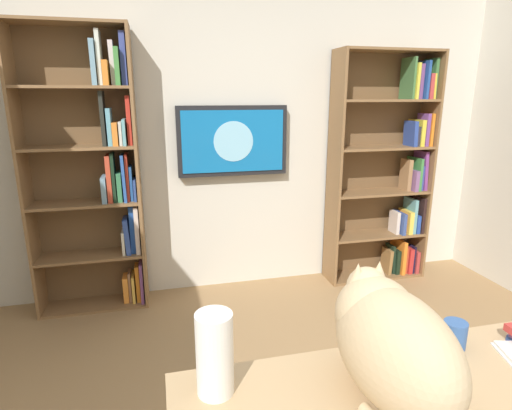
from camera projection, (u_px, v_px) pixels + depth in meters
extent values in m
cube|color=beige|center=(239.00, 129.00, 3.38)|extent=(4.52, 0.06, 2.70)
cube|color=brown|center=(425.00, 168.00, 3.67)|extent=(0.02, 0.28, 1.98)
cube|color=brown|center=(334.00, 172.00, 3.47)|extent=(0.02, 0.28, 1.98)
cube|color=brown|center=(373.00, 168.00, 3.70)|extent=(0.89, 0.01, 1.98)
cube|color=brown|center=(372.00, 274.00, 3.82)|extent=(0.85, 0.27, 0.02)
cube|color=brown|center=(375.00, 234.00, 3.72)|extent=(0.85, 0.27, 0.02)
cube|color=brown|center=(379.00, 192.00, 3.62)|extent=(0.85, 0.27, 0.02)
cube|color=brown|center=(382.00, 148.00, 3.52)|extent=(0.85, 0.27, 0.02)
cube|color=brown|center=(386.00, 100.00, 3.42)|extent=(0.85, 0.27, 0.02)
cube|color=brown|center=(390.00, 50.00, 3.32)|extent=(0.85, 0.27, 0.02)
cube|color=#AC3736|center=(412.00, 259.00, 3.87)|extent=(0.03, 0.19, 0.21)
cube|color=black|center=(409.00, 257.00, 3.86)|extent=(0.02, 0.18, 0.26)
cube|color=#B82A28|center=(405.00, 258.00, 3.87)|extent=(0.04, 0.22, 0.24)
cube|color=#B53E22|center=(402.00, 258.00, 3.86)|extent=(0.02, 0.18, 0.25)
cube|color=orange|center=(398.00, 255.00, 3.85)|extent=(0.03, 0.24, 0.31)
cube|color=black|center=(395.00, 261.00, 3.83)|extent=(0.04, 0.14, 0.23)
cube|color=black|center=(390.00, 258.00, 3.84)|extent=(0.04, 0.14, 0.27)
cube|color=olive|center=(387.00, 260.00, 3.83)|extent=(0.04, 0.15, 0.23)
cube|color=black|center=(417.00, 213.00, 3.77)|extent=(0.03, 0.23, 0.32)
cube|color=#22449E|center=(412.00, 222.00, 3.77)|extent=(0.04, 0.21, 0.17)
cube|color=#5F9BA3|center=(410.00, 215.00, 3.74)|extent=(0.03, 0.19, 0.31)
cube|color=#E7C448|center=(406.00, 221.00, 3.74)|extent=(0.04, 0.20, 0.21)
cube|color=#C13430|center=(401.00, 222.00, 3.75)|extent=(0.02, 0.18, 0.18)
cube|color=#364B87|center=(399.00, 222.00, 3.73)|extent=(0.03, 0.21, 0.19)
cube|color=beige|center=(394.00, 222.00, 3.72)|extent=(0.03, 0.14, 0.20)
cube|color=#83408E|center=(420.00, 170.00, 3.67)|extent=(0.05, 0.19, 0.34)
cube|color=#384498|center=(417.00, 177.00, 3.68)|extent=(0.03, 0.17, 0.21)
cube|color=#3C8140|center=(414.00, 173.00, 3.66)|extent=(0.03, 0.22, 0.29)
cube|color=slate|center=(411.00, 180.00, 3.66)|extent=(0.04, 0.21, 0.18)
cube|color=#9D744B|center=(406.00, 175.00, 3.64)|extent=(0.04, 0.14, 0.27)
cube|color=orange|center=(426.00, 129.00, 3.57)|extent=(0.02, 0.20, 0.28)
cube|color=#72428C|center=(423.00, 130.00, 3.55)|extent=(0.03, 0.15, 0.27)
cube|color=gold|center=(416.00, 133.00, 3.57)|extent=(0.04, 0.22, 0.22)
cube|color=#292830|center=(414.00, 136.00, 3.55)|extent=(0.03, 0.15, 0.17)
cube|color=#2C4595|center=(411.00, 134.00, 3.53)|extent=(0.04, 0.17, 0.21)
cube|color=#41773F|center=(430.00, 79.00, 3.47)|extent=(0.03, 0.18, 0.33)
cube|color=gold|center=(427.00, 87.00, 3.48)|extent=(0.03, 0.22, 0.21)
cube|color=#B13A3A|center=(425.00, 87.00, 3.46)|extent=(0.03, 0.21, 0.21)
cube|color=#234990|center=(422.00, 80.00, 3.43)|extent=(0.03, 0.20, 0.31)
cube|color=#75457B|center=(416.00, 82.00, 3.44)|extent=(0.03, 0.17, 0.28)
cube|color=#825382|center=(412.00, 85.00, 3.45)|extent=(0.03, 0.20, 0.23)
cube|color=gold|center=(411.00, 81.00, 3.41)|extent=(0.02, 0.22, 0.28)
cube|color=#437240|center=(408.00, 78.00, 3.40)|extent=(0.02, 0.20, 0.33)
cube|color=brown|center=(138.00, 174.00, 3.09)|extent=(0.02, 0.28, 2.10)
cube|color=brown|center=(24.00, 178.00, 2.92)|extent=(0.02, 0.28, 2.10)
cube|color=brown|center=(86.00, 173.00, 3.13)|extent=(0.80, 0.01, 2.10)
cube|color=brown|center=(97.00, 304.00, 3.27)|extent=(0.76, 0.27, 0.02)
cube|color=brown|center=(92.00, 256.00, 3.17)|extent=(0.76, 0.27, 0.02)
cube|color=brown|center=(86.00, 203.00, 3.06)|extent=(0.76, 0.27, 0.02)
cube|color=brown|center=(80.00, 147.00, 2.95)|extent=(0.76, 0.27, 0.02)
cube|color=brown|center=(73.00, 87.00, 2.84)|extent=(0.76, 0.27, 0.02)
cube|color=brown|center=(66.00, 22.00, 2.74)|extent=(0.76, 0.27, 0.02)
cube|color=#834C87|center=(142.00, 280.00, 3.30)|extent=(0.02, 0.19, 0.33)
cube|color=orange|center=(138.00, 282.00, 3.29)|extent=(0.03, 0.12, 0.30)
cube|color=#EBB848|center=(134.00, 286.00, 3.32)|extent=(0.02, 0.18, 0.22)
cube|color=#A1714D|center=(130.00, 285.00, 3.31)|extent=(0.02, 0.13, 0.24)
cube|color=orange|center=(126.00, 288.00, 3.30)|extent=(0.04, 0.14, 0.21)
cube|color=beige|center=(137.00, 228.00, 3.20)|extent=(0.03, 0.22, 0.37)
cube|color=#224A99|center=(133.00, 228.00, 3.19)|extent=(0.04, 0.15, 0.37)
cube|color=#304B98|center=(127.00, 235.00, 3.18)|extent=(0.05, 0.17, 0.28)
cube|color=beige|center=(124.00, 241.00, 3.19)|extent=(0.02, 0.17, 0.18)
cube|color=#2D4787|center=(135.00, 189.00, 3.12)|extent=(0.02, 0.19, 0.16)
cube|color=#26528D|center=(131.00, 183.00, 3.10)|extent=(0.02, 0.14, 0.26)
cube|color=red|center=(128.00, 177.00, 3.08)|extent=(0.02, 0.15, 0.35)
cube|color=#29539E|center=(124.00, 178.00, 3.06)|extent=(0.03, 0.18, 0.35)
cube|color=#337548|center=(120.00, 186.00, 3.09)|extent=(0.03, 0.17, 0.22)
cube|color=black|center=(114.00, 177.00, 3.04)|extent=(0.02, 0.14, 0.36)
cube|color=#B33F28|center=(110.00, 178.00, 3.05)|extent=(0.03, 0.18, 0.35)
cube|color=#6A8DA2|center=(105.00, 188.00, 3.07)|extent=(0.03, 0.21, 0.19)
cube|color=red|center=(129.00, 120.00, 2.99)|extent=(0.03, 0.15, 0.35)
cube|color=#63A1A9|center=(125.00, 132.00, 3.00)|extent=(0.02, 0.21, 0.19)
cube|color=beige|center=(121.00, 133.00, 3.00)|extent=(0.02, 0.18, 0.17)
cube|color=orange|center=(116.00, 134.00, 2.98)|extent=(0.04, 0.18, 0.17)
cube|color=#5D9FB3|center=(110.00, 127.00, 2.96)|extent=(0.03, 0.17, 0.26)
cube|color=black|center=(103.00, 119.00, 2.94)|extent=(0.03, 0.16, 0.38)
cube|color=#394791|center=(124.00, 59.00, 2.86)|extent=(0.04, 0.13, 0.36)
cube|color=#3F823A|center=(118.00, 67.00, 2.86)|extent=(0.03, 0.23, 0.25)
cube|color=silver|center=(113.00, 63.00, 2.87)|extent=(0.04, 0.12, 0.30)
cube|color=orange|center=(107.00, 73.00, 2.87)|extent=(0.04, 0.23, 0.17)
cube|color=silver|center=(99.00, 58.00, 2.82)|extent=(0.03, 0.15, 0.37)
cube|color=#6D97AC|center=(94.00, 63.00, 2.82)|extent=(0.03, 0.20, 0.30)
cube|color=black|center=(233.00, 141.00, 3.31)|extent=(0.89, 0.06, 0.56)
cube|color=#146BB2|center=(233.00, 141.00, 3.28)|extent=(0.82, 0.01, 0.49)
cylinder|color=#8CCCEA|center=(234.00, 141.00, 3.27)|extent=(0.32, 0.00, 0.32)
cube|color=tan|center=(448.00, 398.00, 1.22)|extent=(1.63, 0.58, 0.03)
ellipsoid|color=#D1B284|center=(395.00, 349.00, 1.16)|extent=(0.28, 0.50, 0.32)
ellipsoid|color=#D1B284|center=(376.00, 316.00, 1.26)|extent=(0.24, 0.27, 0.24)
sphere|color=#D1B284|center=(367.00, 288.00, 1.30)|extent=(0.13, 0.13, 0.13)
cone|color=#D1B284|center=(379.00, 272.00, 1.29)|extent=(0.06, 0.06, 0.07)
cone|color=#D1B284|center=(358.00, 274.00, 1.28)|extent=(0.06, 0.06, 0.07)
cone|color=beige|center=(380.00, 274.00, 1.29)|extent=(0.03, 0.03, 0.05)
cone|color=beige|center=(359.00, 276.00, 1.27)|extent=(0.03, 0.03, 0.05)
cylinder|color=white|center=(215.00, 354.00, 1.19)|extent=(0.11, 0.11, 0.26)
cylinder|color=#335999|center=(455.00, 334.00, 1.43)|extent=(0.08, 0.08, 0.10)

